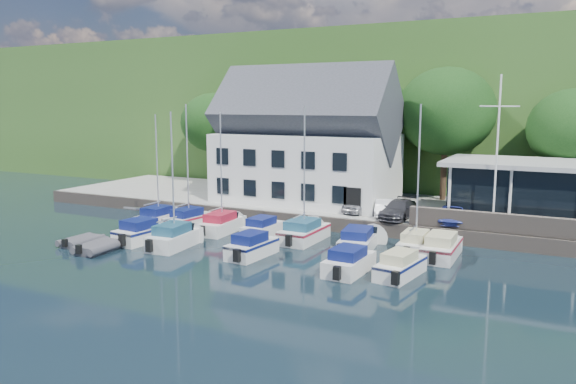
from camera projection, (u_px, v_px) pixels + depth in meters
name	position (u px, v px, depth m)	size (l,w,h in m)	color
ground	(295.00, 279.00, 28.84)	(180.00, 180.00, 0.00)	black
quay	(392.00, 212.00, 44.23)	(60.00, 13.00, 1.00)	#999994
quay_face	(365.00, 228.00, 38.48)	(60.00, 0.30, 1.00)	#645950
hillside	(479.00, 110.00, 82.39)	(160.00, 75.00, 16.00)	#335821
field_patch	(545.00, 55.00, 84.66)	(50.00, 30.00, 0.30)	#516130
harbor_building	(306.00, 148.00, 45.68)	(14.40, 8.20, 8.70)	silver
club_pavilion	(546.00, 192.00, 37.65)	(13.20, 7.20, 4.10)	black
seawall	(560.00, 228.00, 33.37)	(18.00, 0.50, 1.20)	#645950
gangway	(156.00, 219.00, 44.08)	(1.20, 6.00, 1.40)	silver
car_silver	(362.00, 203.00, 41.34)	(1.54, 3.82, 1.30)	#B2B2B7
car_white	(384.00, 208.00, 40.09)	(1.23, 3.52, 1.16)	white
car_dgrey	(399.00, 209.00, 39.16)	(1.78, 4.38, 1.27)	#313137
car_blue	(454.00, 214.00, 37.61)	(1.44, 3.66, 1.25)	#313F98
flagpole	(497.00, 154.00, 34.96)	(2.33, 0.20, 9.71)	silver
tree_0	(214.00, 138.00, 56.80)	(6.59, 6.59, 9.01)	black
tree_1	(265.00, 128.00, 52.47)	(8.37, 8.37, 11.44)	black
tree_2	(367.00, 135.00, 48.68)	(7.61, 7.61, 10.40)	black
tree_3	(445.00, 134.00, 46.06)	(7.98, 7.98, 10.90)	black
tree_4	(572.00, 150.00, 41.88)	(6.64, 6.64, 9.07)	black
boat_r1_0	(157.00, 166.00, 40.92)	(1.95, 5.36, 8.83)	silver
boat_r1_1	(188.00, 167.00, 40.22)	(1.78, 5.68, 8.88)	silver
boat_r1_2	(221.00, 170.00, 38.71)	(1.86, 5.99, 8.78)	silver
boat_r1_3	(263.00, 226.00, 38.11)	(1.72, 5.02, 1.36)	silver
boat_r1_4	(304.00, 173.00, 36.16)	(2.15, 6.15, 9.03)	silver
boat_r1_5	(359.00, 238.00, 34.70)	(2.03, 6.20, 1.38)	silver
boat_r1_6	(418.00, 185.00, 33.35)	(1.70, 5.42, 8.34)	silver
boat_r1_7	(442.00, 245.00, 32.80)	(1.91, 6.07, 1.48)	silver
boat_r2_0	(141.00, 230.00, 36.54)	(2.02, 5.21, 1.55)	silver
boat_r2_1	(173.00, 173.00, 34.54)	(1.98, 5.79, 9.44)	silver
boat_r2_2	(252.00, 244.00, 33.01)	(1.77, 5.11, 1.49)	silver
boat_r2_3	(349.00, 260.00, 29.89)	(1.88, 5.27, 1.42)	silver
boat_r2_4	(400.00, 264.00, 29.19)	(1.65, 5.24, 1.39)	silver
dinghy_0	(81.00, 240.00, 35.86)	(1.70, 2.83, 0.66)	#3D3C42
dinghy_1	(99.00, 245.00, 34.22)	(1.93, 3.21, 0.75)	#3D3C42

